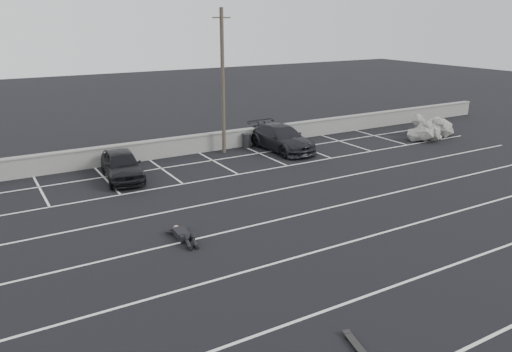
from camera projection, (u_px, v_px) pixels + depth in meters
ground at (337, 246)px, 17.34m from camera, size 120.00×120.00×0.00m
seawall at (182, 145)px, 28.67m from camera, size 50.00×0.45×1.06m
stall_lines at (268, 207)px, 20.92m from camera, size 36.00×20.05×0.01m
car_left at (122, 165)px, 24.32m from camera, size 2.17×4.38×1.43m
car_right at (282, 138)px, 29.62m from camera, size 2.14×5.13×1.48m
utility_pole at (223, 82)px, 28.06m from camera, size 1.08×0.22×8.11m
trash_bin at (247, 140)px, 30.35m from camera, size 0.61×0.61×0.85m
riprap_pile at (431, 131)px, 32.83m from camera, size 4.52×3.23×1.24m
person at (181, 230)px, 18.00m from camera, size 1.13×2.50×0.49m
skateboard at (354, 342)px, 12.08m from camera, size 0.37×0.79×0.09m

